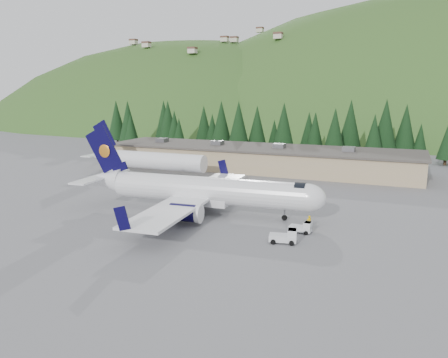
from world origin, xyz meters
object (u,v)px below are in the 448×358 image
baggage_tug_a (285,237)px  airliner (201,191)px  ramp_worker (309,222)px  baggage_tug_b (302,228)px  terminal_building (258,158)px  second_airliner (145,159)px

baggage_tug_a → airliner: bearing=140.5°
airliner → ramp_worker: size_ratio=21.56×
baggage_tug_a → ramp_worker: (1.41, 6.51, 0.11)m
baggage_tug_b → terminal_building: bearing=117.5°
baggage_tug_a → terminal_building: size_ratio=0.05×
terminal_building → ramp_worker: size_ratio=40.92×
baggage_tug_a → baggage_tug_b: bearing=66.0°
second_airliner → baggage_tug_b: second_airliner is taller
airliner → terminal_building: 38.29m
airliner → baggage_tug_b: 16.35m
terminal_building → baggage_tug_b: bearing=-64.6°
ramp_worker → terminal_building: bearing=-100.2°
second_airliner → ramp_worker: bearing=-30.4°
terminal_building → ramp_worker: 44.34m
airliner → ramp_worker: 16.40m
airliner → second_airliner: 32.49m
second_airliner → ramp_worker: (39.99, -23.49, -2.46)m
terminal_building → baggage_tug_a: bearing=-67.9°
second_airliner → airliner: bearing=-42.8°
baggage_tug_b → ramp_worker: 2.07m
airliner → baggage_tug_a: bearing=-32.3°
baggage_tug_b → ramp_worker: (0.39, 2.02, 0.21)m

